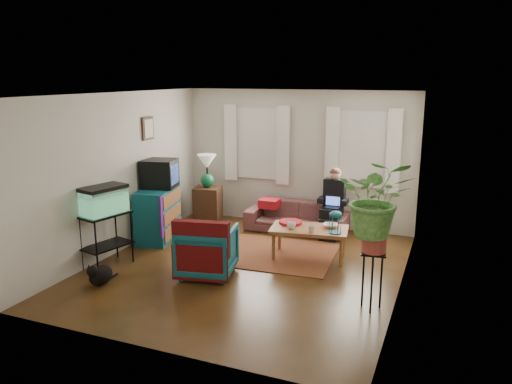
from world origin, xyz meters
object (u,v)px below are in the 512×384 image
at_px(sofa, 297,212).
at_px(armchair, 207,248).
at_px(aquarium_stand, 107,240).
at_px(coffee_table, 309,243).
at_px(side_table, 208,205).
at_px(dresser, 158,214).
at_px(plant_stand, 372,280).

bearing_deg(sofa, armchair, -104.32).
distance_m(aquarium_stand, coffee_table, 3.14).
relative_size(side_table, dresser, 0.70).
bearing_deg(dresser, aquarium_stand, -103.46).
bearing_deg(coffee_table, aquarium_stand, -160.15).
bearing_deg(aquarium_stand, plant_stand, 14.47).
bearing_deg(dresser, sofa, 19.32).
bearing_deg(armchair, side_table, -74.17).
height_order(aquarium_stand, coffee_table, aquarium_stand).
bearing_deg(sofa, aquarium_stand, -129.06).
distance_m(sofa, armchair, 2.56).
bearing_deg(dresser, coffee_table, -11.21).
bearing_deg(aquarium_stand, side_table, 96.26).
distance_m(dresser, coffee_table, 2.76).
xyz_separation_m(coffee_table, plant_stand, (1.22, -1.44, 0.13)).
relative_size(sofa, plant_stand, 2.48).
bearing_deg(plant_stand, armchair, 174.63).
bearing_deg(side_table, dresser, -105.21).
height_order(side_table, aquarium_stand, aquarium_stand).
height_order(armchair, coffee_table, armchair).
relative_size(sofa, side_table, 2.62).
distance_m(sofa, side_table, 1.81).
relative_size(armchair, plant_stand, 1.06).
distance_m(aquarium_stand, armchair, 1.60).
relative_size(aquarium_stand, armchair, 1.04).
height_order(sofa, armchair, armchair).
distance_m(side_table, plant_stand, 4.47).
distance_m(side_table, dresser, 1.30).
bearing_deg(plant_stand, sofa, 123.91).
distance_m(dresser, armchair, 1.93).
bearing_deg(coffee_table, sofa, 106.82).
distance_m(aquarium_stand, plant_stand, 3.98).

